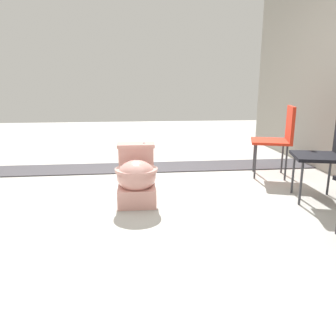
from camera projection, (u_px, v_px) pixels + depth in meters
ground_plane at (142, 195)px, 3.28m from camera, size 14.00×14.00×0.00m
gravel_strip at (177, 167)px, 4.40m from camera, size 0.56×8.00×0.01m
toilet at (137, 177)px, 3.09m from camera, size 0.64×0.40×0.52m
folding_chair_left at (280, 134)px, 3.83m from camera, size 0.56×0.56×0.83m
folding_chair_middle at (331, 147)px, 3.00m from camera, size 0.54×0.54×0.83m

